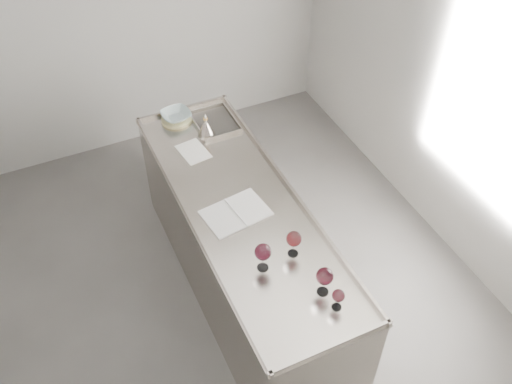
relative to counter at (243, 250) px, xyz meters
name	(u,v)px	position (x,y,z in m)	size (l,w,h in m)	color
room_shell	(180,209)	(-0.50, -0.30, 0.93)	(4.54, 5.04, 2.84)	#494745
counter	(243,250)	(0.00, 0.00, 0.00)	(0.77, 2.42, 0.97)	#9D948D
wine_glass_left	(263,253)	(-0.10, -0.54, 0.61)	(0.10, 0.10, 0.20)	white
wine_glass_middle	(294,239)	(0.12, -0.52, 0.60)	(0.10, 0.10, 0.19)	white
wine_glass_right	(325,277)	(0.14, -0.85, 0.61)	(0.10, 0.10, 0.20)	white
wine_glass_small	(338,296)	(0.16, -0.97, 0.57)	(0.07, 0.07, 0.15)	white
notebook	(236,213)	(-0.07, -0.05, 0.47)	(0.45, 0.35, 0.02)	silver
loose_paper_top	(193,151)	(-0.10, 0.66, 0.47)	(0.18, 0.26, 0.00)	white
trivet	(177,119)	(-0.09, 1.08, 0.48)	(0.24, 0.24, 0.02)	#C3B97E
ceramic_bowl	(176,115)	(-0.09, 1.08, 0.52)	(0.23, 0.23, 0.06)	#99AEB2
wine_funnel	(206,129)	(0.06, 0.81, 0.53)	(0.14, 0.14, 0.20)	#AFA59C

